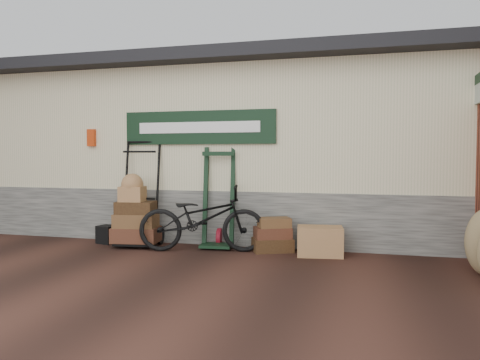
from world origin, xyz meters
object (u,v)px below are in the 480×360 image
porter_trolley (140,192)px  suitcase_stack (273,234)px  bicycle (202,215)px  black_trunk (107,234)px  green_barrow (218,197)px  wicker_hamper (320,241)px

porter_trolley → suitcase_stack: porter_trolley is taller
bicycle → black_trunk: bearing=69.5°
green_barrow → porter_trolley: bearing=-179.9°
bicycle → suitcase_stack: bearing=-88.6°
suitcase_stack → wicker_hamper: 0.75m
green_barrow → bicycle: green_barrow is taller
wicker_hamper → black_trunk: bearing=179.2°
suitcase_stack → bicycle: size_ratio=0.31×
green_barrow → black_trunk: size_ratio=5.40×
suitcase_stack → porter_trolley: bearing=-179.6°
green_barrow → wicker_hamper: green_barrow is taller
porter_trolley → green_barrow: 1.34m
porter_trolley → wicker_hamper: porter_trolley is taller
black_trunk → suitcase_stack: bearing=1.2°
porter_trolley → wicker_hamper: (2.98, -0.10, -0.67)m
porter_trolley → green_barrow: bearing=-2.2°
wicker_hamper → black_trunk: 3.58m
green_barrow → suitcase_stack: green_barrow is taller
suitcase_stack → wicker_hamper: suitcase_stack is taller
porter_trolley → bicycle: 1.26m
suitcase_stack → wicker_hamper: size_ratio=0.91×
black_trunk → bicycle: size_ratio=0.15×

